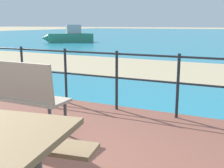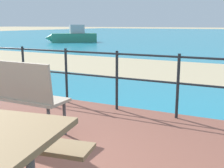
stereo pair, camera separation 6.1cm
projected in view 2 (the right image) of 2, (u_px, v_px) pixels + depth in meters
beach_strip at (181, 70)px, 8.87m from camera, size 54.11×6.07×0.01m
park_bench at (3, 89)px, 3.58m from camera, size 1.70×0.44×0.95m
railing_fence at (117, 74)px, 4.49m from camera, size 5.94×0.04×0.96m
boat_mid at (73, 36)px, 22.28m from camera, size 3.65×3.27×1.37m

